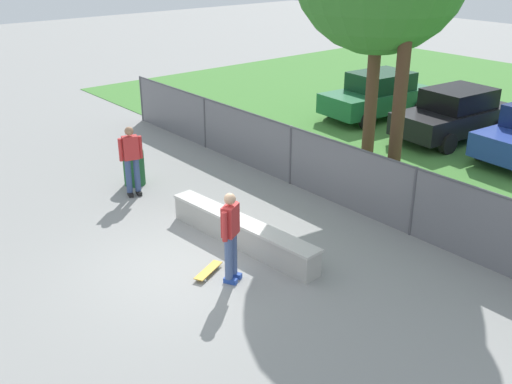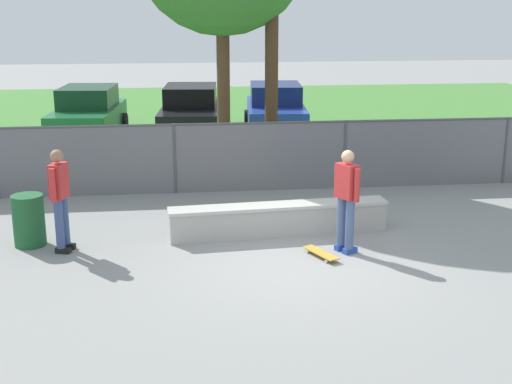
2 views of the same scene
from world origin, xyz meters
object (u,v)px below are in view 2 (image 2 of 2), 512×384
at_px(car_green, 88,113).
at_px(skateboard, 321,253).
at_px(concrete_ledge, 279,219).
at_px(skateboarder, 346,196).
at_px(car_blue, 276,109).
at_px(car_black, 191,112).
at_px(trash_bin, 29,220).
at_px(bystander, 60,196).

bearing_deg(car_green, skateboard, -65.26).
bearing_deg(concrete_ledge, skateboarder, -46.18).
bearing_deg(car_blue, car_black, -177.13).
distance_m(concrete_ledge, skateboard, 1.39).
relative_size(car_green, trash_bin, 4.65).
height_order(skateboard, trash_bin, trash_bin).
height_order(car_black, bystander, bystander).
height_order(concrete_ledge, skateboard, concrete_ledge).
height_order(bystander, trash_bin, bystander).
height_order(skateboarder, skateboard, skateboarder).
relative_size(concrete_ledge, bystander, 2.28).
xyz_separation_m(skateboarder, car_black, (-2.41, 10.97, -0.17)).
relative_size(skateboard, car_blue, 0.19).
relative_size(skateboarder, car_blue, 0.42).
height_order(car_green, bystander, bystander).
height_order(concrete_ledge, bystander, bystander).
distance_m(skateboarder, car_green, 12.40).
bearing_deg(car_green, car_blue, 0.72).
xyz_separation_m(skateboarder, bystander, (-4.90, 0.60, 0.00)).
bearing_deg(car_black, car_blue, 2.87).
xyz_separation_m(concrete_ledge, car_black, (-1.40, 9.92, 0.54)).
bearing_deg(trash_bin, bystander, -30.66).
xyz_separation_m(car_black, bystander, (-2.49, -10.36, 0.17)).
height_order(skateboarder, car_green, skateboarder).
bearing_deg(skateboard, concrete_ledge, 113.11).
relative_size(concrete_ledge, car_green, 0.96).
bearing_deg(concrete_ledge, car_black, 98.04).
height_order(car_green, car_blue, same).
distance_m(car_green, car_black, 3.24).
distance_m(car_black, trash_bin, 10.47).
relative_size(car_black, car_blue, 1.00).
height_order(car_green, trash_bin, car_green).
relative_size(concrete_ledge, skateboarder, 2.28).
bearing_deg(trash_bin, skateboard, -13.29).
distance_m(bystander, trash_bin, 0.92).
xyz_separation_m(skateboard, trash_bin, (-5.07, 1.20, 0.39)).
bearing_deg(concrete_ledge, skateboard, -66.89).
bearing_deg(bystander, car_blue, 63.39).
relative_size(concrete_ledge, car_black, 0.96).
bearing_deg(car_blue, trash_bin, -120.26).
xyz_separation_m(car_green, car_blue, (6.02, 0.08, 0.00)).
bearing_deg(car_green, car_black, -1.12).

